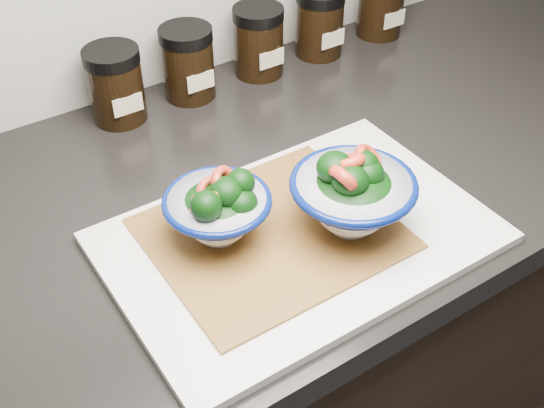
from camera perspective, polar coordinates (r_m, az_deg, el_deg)
cabinet at (r=1.29m, az=2.80°, el=-12.92°), size 3.43×0.58×0.86m
countertop at (r=0.97m, az=3.64°, el=3.12°), size 3.50×0.60×0.04m
cutting_board at (r=0.82m, az=2.25°, el=-2.81°), size 0.45×0.30×0.01m
bamboo_mat at (r=0.81m, az=0.00°, el=-2.46°), size 0.28×0.24×0.00m
bowl_left at (r=0.78m, az=-4.48°, el=-0.44°), size 0.13×0.13×0.10m
bowl_right at (r=0.80m, az=6.73°, el=0.82°), size 0.15×0.15×0.11m
spice_jar_a at (r=1.03m, az=-12.95°, el=9.68°), size 0.08×0.08×0.11m
spice_jar_b at (r=1.07m, az=-7.05°, el=11.64°), size 0.08×0.08×0.11m
spice_jar_c at (r=1.13m, az=-1.13°, el=13.46°), size 0.08×0.08×0.11m
spice_jar_d at (r=1.19m, az=4.00°, el=14.90°), size 0.08×0.08×0.11m
spice_jar_e at (r=1.27m, az=9.10°, el=16.21°), size 0.08×0.08×0.11m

